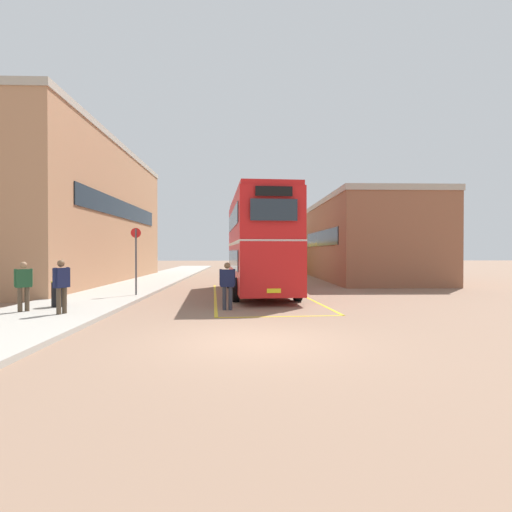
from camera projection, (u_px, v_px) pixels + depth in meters
ground_plane at (247, 287)px, 23.80m from camera, size 135.60×135.60×0.00m
sidewalk_left at (145, 283)px, 25.99m from camera, size 4.00×57.60×0.14m
brick_building_left at (71, 214)px, 26.70m from camera, size 7.01×21.03×9.09m
depot_building_right at (365, 240)px, 30.26m from camera, size 6.76×15.26×5.87m
double_decker_bus at (258, 242)px, 19.92m from camera, size 3.39×10.31×4.75m
single_deck_bus at (274, 256)px, 39.42m from camera, size 3.48×8.83×3.02m
pedestrian_boarding at (227, 282)px, 14.39m from camera, size 0.57×0.26×1.68m
pedestrian_waiting_near at (23, 283)px, 13.05m from camera, size 0.48×0.47×1.60m
pedestrian_waiting_far at (61, 283)px, 12.56m from camera, size 0.40×0.52×1.67m
litter_bin at (59, 294)px, 14.26m from camera, size 0.53×0.53×0.89m
bus_stop_sign at (136, 255)px, 18.05m from camera, size 0.44×0.12×2.98m
bay_marking_yellow at (262, 298)px, 18.04m from camera, size 5.11×12.46×0.01m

